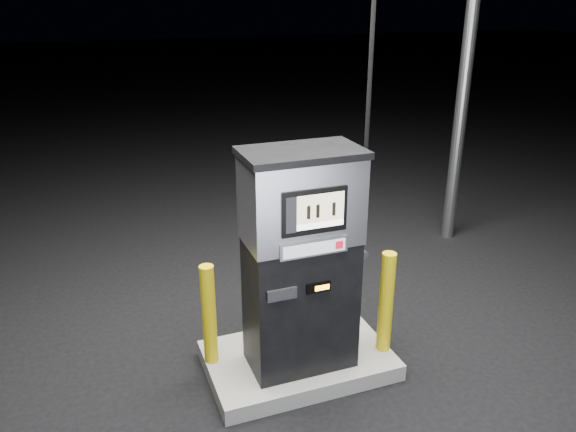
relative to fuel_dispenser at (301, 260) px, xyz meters
name	(u,v)px	position (x,y,z in m)	size (l,w,h in m)	color
ground	(298,367)	(0.02, 0.10, -1.12)	(80.00, 80.00, 0.00)	black
pump_island	(298,360)	(0.02, 0.10, -1.04)	(1.60, 1.00, 0.15)	slate
fuel_dispenser	(301,260)	(0.00, 0.00, 0.00)	(1.03, 0.56, 3.90)	black
bollard_left	(209,315)	(-0.72, 0.27, -0.51)	(0.12, 0.12, 0.91)	#D6BD0B
bollard_right	(386,302)	(0.76, -0.09, -0.50)	(0.13, 0.13, 0.94)	#D6BD0B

